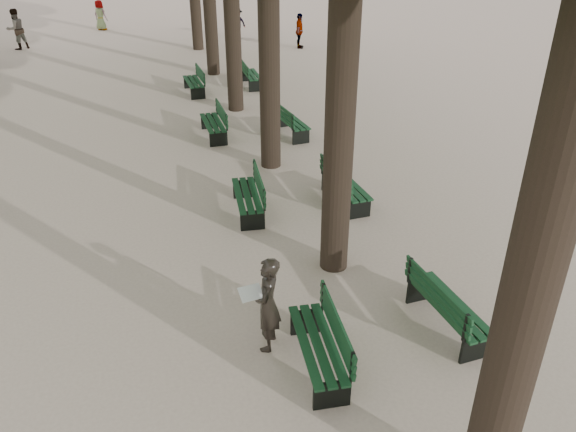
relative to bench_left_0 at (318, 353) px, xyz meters
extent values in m
plane|color=#CAAF99|center=(-0.37, -0.49, -0.27)|extent=(120.00, 120.00, 0.00)
cylinder|color=#33261C|center=(1.13, -2.49, 3.48)|extent=(0.52, 0.52, 7.50)
cylinder|color=#33261C|center=(1.13, 2.51, 3.48)|extent=(0.52, 0.52, 7.50)
cylinder|color=#33261C|center=(1.13, 7.51, 3.48)|extent=(0.52, 0.52, 7.50)
cube|color=black|center=(-0.02, 0.00, -0.05)|extent=(0.66, 1.83, 0.45)
cube|color=black|center=(-0.02, 0.00, 0.18)|extent=(0.68, 1.84, 0.04)
cube|color=black|center=(0.26, -0.02, 0.45)|extent=(0.18, 1.80, 0.40)
cube|color=black|center=(-0.02, 5.03, -0.05)|extent=(0.67, 1.84, 0.45)
cube|color=black|center=(-0.02, 5.03, 0.18)|extent=(0.69, 1.84, 0.04)
cube|color=black|center=(0.26, 5.01, 0.45)|extent=(0.19, 1.80, 0.40)
cube|color=black|center=(-0.02, 10.05, -0.05)|extent=(0.56, 1.81, 0.45)
cube|color=black|center=(-0.02, 10.05, 0.18)|extent=(0.58, 1.81, 0.04)
cube|color=black|center=(0.26, 10.06, 0.45)|extent=(0.08, 1.80, 0.40)
cube|color=black|center=(-0.02, 14.83, -0.05)|extent=(0.61, 1.82, 0.45)
cube|color=black|center=(-0.02, 14.83, 0.18)|extent=(0.63, 1.82, 0.04)
cube|color=black|center=(0.26, 14.84, 0.45)|extent=(0.13, 1.80, 0.40)
cube|color=black|center=(2.28, 0.30, -0.05)|extent=(0.65, 1.83, 0.45)
cube|color=black|center=(2.28, 0.30, 0.18)|extent=(0.67, 1.83, 0.04)
cube|color=black|center=(2.00, 0.28, 0.45)|extent=(0.17, 1.80, 0.40)
cube|color=black|center=(2.28, 4.94, -0.05)|extent=(0.63, 1.83, 0.45)
cube|color=black|center=(2.28, 4.94, 0.18)|extent=(0.65, 1.83, 0.04)
cube|color=black|center=(2.00, 4.92, 0.45)|extent=(0.15, 1.80, 0.40)
cube|color=black|center=(2.28, 9.60, -0.05)|extent=(0.72, 1.85, 0.45)
cube|color=black|center=(2.28, 9.60, 0.18)|extent=(0.74, 1.85, 0.04)
cube|color=black|center=(2.01, 9.56, 0.45)|extent=(0.24, 1.79, 0.40)
cube|color=black|center=(2.28, 15.24, -0.05)|extent=(0.56, 1.81, 0.45)
cube|color=black|center=(2.28, 15.24, 0.18)|extent=(0.58, 1.81, 0.04)
cube|color=black|center=(2.00, 15.24, 0.45)|extent=(0.08, 1.80, 0.40)
imported|color=black|center=(-0.59, 0.65, 0.52)|extent=(0.55, 0.70, 1.58)
cube|color=white|center=(-0.84, 0.65, 0.78)|extent=(0.37, 0.29, 0.12)
imported|color=#262628|center=(-7.35, 24.84, 0.68)|extent=(0.97, 0.86, 1.90)
imported|color=#262628|center=(3.54, 24.75, 0.50)|extent=(1.04, 0.64, 1.55)
imported|color=#262628|center=(6.00, 21.43, 0.55)|extent=(0.67, 1.02, 1.65)
imported|color=#262628|center=(-3.53, 29.15, 0.53)|extent=(0.82, 0.74, 1.61)
camera|label=1|loc=(-2.08, -5.91, 5.66)|focal=35.00mm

